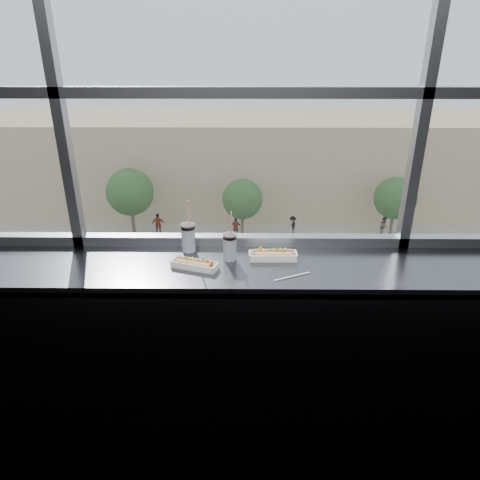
{
  "coord_description": "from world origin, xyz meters",
  "views": [
    {
      "loc": [
        0.02,
        -0.93,
        2.19
      ],
      "look_at": [
        0.0,
        1.23,
        1.25
      ],
      "focal_mm": 32.0,
      "sensor_mm": 36.0,
      "label": 1
    }
  ],
  "objects_px": {
    "loose_straw": "(292,277)",
    "tree_right": "(395,198)",
    "car_far_b": "(278,247)",
    "pedestrian_b": "(235,226)",
    "pedestrian_a": "(158,222)",
    "pedestrian_d": "(384,225)",
    "car_near_b": "(93,311)",
    "pedestrian_c": "(293,224)",
    "soda_cup_right": "(230,246)",
    "car_far_a": "(104,247)",
    "tree_left": "(130,192)",
    "tree_center": "(242,199)",
    "hotdog_tray_right": "(273,255)",
    "car_near_d": "(393,312)",
    "hotdog_tray_left": "(195,264)",
    "soda_cup_left": "(188,236)",
    "wrapper": "(179,264)",
    "car_near_c": "(282,314)"
  },
  "relations": [
    {
      "from": "loose_straw",
      "to": "tree_right",
      "type": "xyz_separation_m",
      "value": [
        10.96,
        28.42,
        -8.77
      ]
    },
    {
      "from": "car_far_b",
      "to": "pedestrian_b",
      "type": "relative_size",
      "value": 3.41
    },
    {
      "from": "pedestrian_a",
      "to": "pedestrian_d",
      "type": "relative_size",
      "value": 1.15
    },
    {
      "from": "car_near_b",
      "to": "pedestrian_c",
      "type": "bearing_deg",
      "value": -48.08
    },
    {
      "from": "soda_cup_right",
      "to": "pedestrian_d",
      "type": "relative_size",
      "value": 0.16
    },
    {
      "from": "car_near_b",
      "to": "tree_right",
      "type": "distance_m",
      "value": 22.53
    },
    {
      "from": "car_far_a",
      "to": "tree_left",
      "type": "xyz_separation_m",
      "value": [
        1.08,
        4.0,
        2.67
      ]
    },
    {
      "from": "pedestrian_b",
      "to": "tree_center",
      "type": "distance_m",
      "value": 2.27
    },
    {
      "from": "pedestrian_a",
      "to": "tree_right",
      "type": "relative_size",
      "value": 0.45
    },
    {
      "from": "hotdog_tray_right",
      "to": "pedestrian_c",
      "type": "relative_size",
      "value": 0.15
    },
    {
      "from": "car_far_a",
      "to": "pedestrian_d",
      "type": "bearing_deg",
      "value": -74.03
    },
    {
      "from": "car_far_a",
      "to": "car_far_b",
      "type": "height_order",
      "value": "car_far_b"
    },
    {
      "from": "car_near_d",
      "to": "tree_right",
      "type": "bearing_deg",
      "value": -16.47
    },
    {
      "from": "hotdog_tray_right",
      "to": "car_far_b",
      "type": "relative_size",
      "value": 0.04
    },
    {
      "from": "hotdog_tray_left",
      "to": "soda_cup_left",
      "type": "distance_m",
      "value": 0.24
    },
    {
      "from": "hotdog_tray_right",
      "to": "pedestrian_a",
      "type": "bearing_deg",
      "value": 102.74
    },
    {
      "from": "hotdog_tray_right",
      "to": "tree_center",
      "type": "bearing_deg",
      "value": 89.93
    },
    {
      "from": "hotdog_tray_left",
      "to": "pedestrian_b",
      "type": "bearing_deg",
      "value": 109.01
    },
    {
      "from": "wrapper",
      "to": "hotdog_tray_right",
      "type": "bearing_deg",
      "value": 10.39
    },
    {
      "from": "soda_cup_left",
      "to": "tree_right",
      "type": "relative_size",
      "value": 0.07
    },
    {
      "from": "car_near_b",
      "to": "car_far_a",
      "type": "bearing_deg",
      "value": 7.01
    },
    {
      "from": "wrapper",
      "to": "loose_straw",
      "type": "bearing_deg",
      "value": -10.95
    },
    {
      "from": "soda_cup_right",
      "to": "pedestrian_a",
      "type": "height_order",
      "value": "soda_cup_right"
    },
    {
      "from": "car_near_b",
      "to": "wrapper",
      "type": "bearing_deg",
      "value": -161.81
    },
    {
      "from": "pedestrian_a",
      "to": "tree_left",
      "type": "relative_size",
      "value": 0.4
    },
    {
      "from": "hotdog_tray_left",
      "to": "pedestrian_d",
      "type": "height_order",
      "value": "hotdog_tray_left"
    },
    {
      "from": "pedestrian_b",
      "to": "pedestrian_a",
      "type": "distance_m",
      "value": 6.03
    },
    {
      "from": "car_near_d",
      "to": "pedestrian_c",
      "type": "height_order",
      "value": "car_near_d"
    },
    {
      "from": "soda_cup_left",
      "to": "car_near_d",
      "type": "relative_size",
      "value": 0.05
    },
    {
      "from": "car_far_a",
      "to": "pedestrian_a",
      "type": "relative_size",
      "value": 2.74
    },
    {
      "from": "car_near_c",
      "to": "car_far_a",
      "type": "height_order",
      "value": "car_far_a"
    },
    {
      "from": "pedestrian_b",
      "to": "wrapper",
      "type": "bearing_deg",
      "value": -89.36
    },
    {
      "from": "pedestrian_c",
      "to": "tree_left",
      "type": "height_order",
      "value": "tree_left"
    },
    {
      "from": "car_near_b",
      "to": "pedestrian_b",
      "type": "height_order",
      "value": "car_near_b"
    },
    {
      "from": "wrapper",
      "to": "tree_center",
      "type": "height_order",
      "value": "wrapper"
    },
    {
      "from": "soda_cup_left",
      "to": "pedestrian_a",
      "type": "distance_m",
      "value": 31.31
    },
    {
      "from": "pedestrian_a",
      "to": "tree_left",
      "type": "distance_m",
      "value": 3.2
    },
    {
      "from": "hotdog_tray_right",
      "to": "pedestrian_b",
      "type": "height_order",
      "value": "hotdog_tray_right"
    },
    {
      "from": "soda_cup_right",
      "to": "wrapper",
      "type": "xyz_separation_m",
      "value": [
        -0.28,
        -0.09,
        -0.08
      ]
    },
    {
      "from": "loose_straw",
      "to": "car_near_b",
      "type": "xyz_separation_m",
      "value": [
        -7.98,
        16.42,
        -10.94
      ]
    },
    {
      "from": "car_near_c",
      "to": "car_far_a",
      "type": "distance_m",
      "value": 14.04
    },
    {
      "from": "loose_straw",
      "to": "car_near_c",
      "type": "relative_size",
      "value": 0.04
    },
    {
      "from": "hotdog_tray_right",
      "to": "car_near_d",
      "type": "xyz_separation_m",
      "value": [
        7.41,
        16.21,
        -10.92
      ]
    },
    {
      "from": "hotdog_tray_right",
      "to": "car_near_d",
      "type": "distance_m",
      "value": 20.9
    },
    {
      "from": "hotdog_tray_left",
      "to": "pedestrian_c",
      "type": "distance_m",
      "value": 31.47
    },
    {
      "from": "car_near_c",
      "to": "pedestrian_b",
      "type": "height_order",
      "value": "pedestrian_b"
    },
    {
      "from": "soda_cup_left",
      "to": "tree_right",
      "type": "bearing_deg",
      "value": 67.66
    },
    {
      "from": "car_far_a",
      "to": "tree_right",
      "type": "distance_m",
      "value": 21.31
    },
    {
      "from": "loose_straw",
      "to": "car_near_c",
      "type": "bearing_deg",
      "value": 58.77
    },
    {
      "from": "tree_center",
      "to": "car_near_d",
      "type": "bearing_deg",
      "value": -57.22
    }
  ]
}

